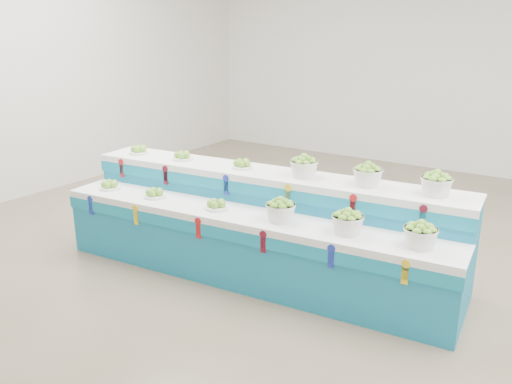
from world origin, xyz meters
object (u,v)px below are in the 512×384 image
plate_upper_mid (183,155)px  basket_upper_right (436,184)px  display_stand (256,226)px  basket_lower_left (281,210)px

plate_upper_mid → basket_upper_right: size_ratio=0.85×
plate_upper_mid → display_stand: bearing=-7.9°
basket_lower_left → basket_upper_right: (1.22, 0.64, 0.30)m
plate_upper_mid → basket_upper_right: bearing=5.5°
display_stand → basket_upper_right: size_ratio=14.98×
plate_upper_mid → basket_upper_right: (2.75, 0.26, 0.05)m
basket_upper_right → plate_upper_mid: bearing=-174.5°
basket_lower_left → basket_upper_right: size_ratio=1.00×
display_stand → plate_upper_mid: plate_upper_mid is taller
basket_lower_left → plate_upper_mid: 1.60m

